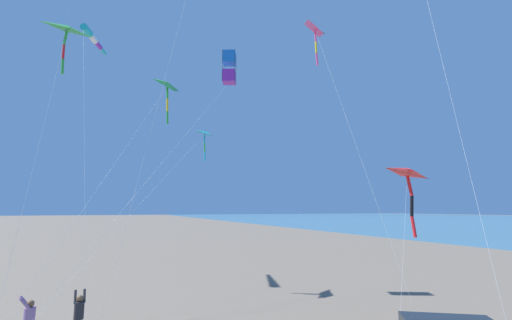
% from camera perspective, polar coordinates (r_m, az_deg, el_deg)
% --- Properties ---
extents(person_adult_flyer, '(0.64, 0.52, 1.95)m').
position_cam_1_polar(person_adult_flyer, '(16.06, -33.80, -21.43)').
color(person_adult_flyer, silver).
rests_on(person_adult_flyer, ground_plane).
extents(person_bystander_far, '(0.46, 0.58, 1.88)m').
position_cam_1_polar(person_bystander_far, '(16.30, -27.55, -21.79)').
color(person_bystander_far, silver).
rests_on(person_bystander_far, ground_plane).
extents(kite_delta_white_trailing, '(8.03, 8.50, 13.92)m').
position_cam_1_polar(kite_delta_white_trailing, '(24.24, -14.52, 11.94)').
color(kite_delta_white_trailing, green).
rests_on(kite_delta_white_trailing, ground_plane).
extents(kite_box_long_streamer_left, '(10.79, 5.26, 15.80)m').
position_cam_1_polar(kite_box_long_streamer_left, '(24.21, -4.51, 15.16)').
color(kite_box_long_streamer_left, blue).
rests_on(kite_box_long_streamer_left, ground_plane).
extents(kite_delta_long_streamer_right, '(2.04, 4.87, 13.68)m').
position_cam_1_polar(kite_delta_long_streamer_right, '(16.97, 10.03, 20.72)').
color(kite_delta_long_streamer_right, '#EF4C93').
rests_on(kite_delta_long_streamer_right, ground_plane).
extents(kite_windsock_rainbow_low_near, '(2.24, 15.14, 19.03)m').
position_cam_1_polar(kite_windsock_rainbow_low_near, '(31.75, -25.77, 18.02)').
color(kite_windsock_rainbow_low_near, '#1EB7C6').
rests_on(kite_windsock_rainbow_low_near, ground_plane).
extents(kite_delta_purple_drifting, '(3.62, 2.56, 7.15)m').
position_cam_1_polar(kite_delta_purple_drifting, '(17.07, 24.11, -2.06)').
color(kite_delta_purple_drifting, red).
rests_on(kite_delta_purple_drifting, ground_plane).
extents(kite_delta_green_low_center, '(2.00, 6.12, 14.32)m').
position_cam_1_polar(kite_delta_green_low_center, '(20.41, -29.08, 18.56)').
color(kite_delta_green_low_center, green).
rests_on(kite_delta_green_low_center, ground_plane).
extents(kite_delta_teal_far_right, '(9.59, 8.36, 10.26)m').
position_cam_1_polar(kite_delta_teal_far_right, '(22.49, -8.59, 4.37)').
color(kite_delta_teal_far_right, '#1EB7C6').
rests_on(kite_delta_teal_far_right, ground_plane).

